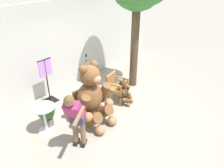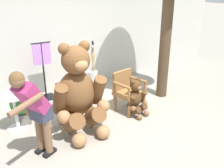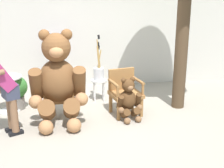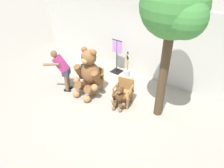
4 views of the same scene
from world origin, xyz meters
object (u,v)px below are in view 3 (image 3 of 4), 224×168
Objects in this scene: wooden_chair_right at (125,91)px; round_side_table at (8,90)px; white_stool at (99,84)px; wooden_chair_left at (59,94)px; teddy_bear_small at (129,99)px; brush_bucket at (99,72)px; clothing_display_stand at (55,62)px; potted_plant at (16,90)px; teddy_bear_large at (58,79)px; person_visitor at (1,83)px.

wooden_chair_right is 1.19× the size of round_side_table.
white_stool is at bearing 12.71° from round_side_table.
wooden_chair_left reaches higher than teddy_bear_small.
brush_bucket is at bearing 117.48° from wooden_chair_right.
wooden_chair_left is at bearing -21.68° from round_side_table.
clothing_display_stand reaches higher than wooden_chair_left.
wooden_chair_right is 0.63× the size of clothing_display_stand.
brush_bucket is at bearing 9.34° from potted_plant.
potted_plant is (0.14, 0.13, -0.05)m from round_side_table.
brush_bucket is (0.82, 0.80, 0.17)m from wooden_chair_left.
wooden_chair_left is at bearing -135.77° from brush_bucket.
brush_bucket is at bearing -71.39° from white_stool.
teddy_bear_small is at bearing -0.53° from teddy_bear_large.
teddy_bear_large is 1.23× the size of clothing_display_stand.
wooden_chair_right is 1.32m from teddy_bear_large.
teddy_bear_large is 0.95m from person_visitor.
teddy_bear_large is 1.77m from clothing_display_stand.
round_side_table is at bearing 158.32° from wooden_chair_left.
potted_plant is at bearing -170.66° from brush_bucket.
clothing_display_stand reaches higher than white_stool.
brush_bucket reaches higher than clothing_display_stand.
clothing_display_stand is (-0.93, 0.69, 0.08)m from brush_bucket.
person_visitor is at bearing -91.01° from potted_plant.
person_visitor reaches higher than clothing_display_stand.
clothing_display_stand is (0.88, 1.10, 0.27)m from round_side_table.
teddy_bear_large is 2.47× the size of potted_plant.
teddy_bear_small is (0.02, -0.28, -0.07)m from wooden_chair_right.
clothing_display_stand is (0.76, 2.13, -0.18)m from person_visitor.
potted_plant is (-2.09, 0.53, -0.07)m from wooden_chair_right.
round_side_table is 0.53× the size of clothing_display_stand.
white_stool is 0.34× the size of clothing_display_stand.
person_visitor reaches higher than round_side_table.
clothing_display_stand is (-0.11, 1.77, -0.10)m from teddy_bear_large.
potted_plant is at bearing 136.97° from teddy_bear_large.
potted_plant is 0.50× the size of clothing_display_stand.
brush_bucket is 1.16m from clothing_display_stand.
person_visitor reaches higher than white_stool.
white_stool is (-0.42, 0.80, -0.11)m from wooden_chair_right.
brush_bucket is (-0.42, 0.80, 0.17)m from wooden_chair_right.
wooden_chair_right reaches higher than white_stool.
teddy_bear_large reaches higher than brush_bucket.
round_side_table is 0.20m from potted_plant.
teddy_bear_small reaches higher than round_side_table.
person_visitor is at bearing -170.50° from teddy_bear_small.
wooden_chair_right is at bearing -62.53° from white_stool.
person_visitor is 2.21× the size of potted_plant.
round_side_table is 1.43m from clothing_display_stand.
person_visitor is 2.29m from white_stool.
brush_bucket is at bearing -36.55° from clothing_display_stand.
brush_bucket reaches higher than teddy_bear_small.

